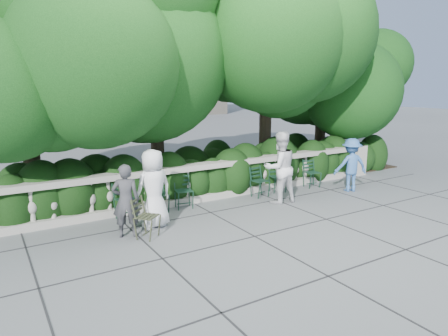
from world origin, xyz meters
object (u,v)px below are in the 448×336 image
chair_c (263,198)px  person_businessman (153,189)px  chair_a (162,214)px  chair_e (280,193)px  chair_d (186,210)px  person_woman_grey (126,201)px  person_casual_man (280,168)px  chair_b (131,219)px  person_older_blue (351,165)px  chair_f (314,188)px  chair_weathered (154,239)px

chair_c → person_businessman: 3.49m
chair_a → person_businessman: size_ratio=0.50×
chair_e → chair_d: bearing=-169.0°
chair_c → person_woman_grey: (-4.02, -0.79, 0.75)m
chair_a → person_casual_man: 3.20m
chair_e → person_businessman: 4.17m
chair_d → person_woman_grey: (-1.77, -0.96, 0.75)m
person_businessman → chair_e: bearing=-178.5°
chair_b → person_older_blue: person_older_blue is taller
chair_e → chair_f: bearing=6.1°
chair_d → person_older_blue: 4.94m
chair_c → person_casual_man: bearing=-84.1°
chair_d → person_casual_man: bearing=-5.8°
chair_d → person_casual_man: size_ratio=0.46×
chair_d → chair_e: size_ratio=1.00×
chair_weathered → person_businessman: (0.27, 0.64, 0.85)m
chair_f → person_older_blue: person_older_blue is taller
person_woman_grey → person_older_blue: size_ratio=0.98×
chair_f → chair_a: bearing=-174.2°
chair_weathered → chair_b: bearing=50.1°
person_woman_grey → chair_a: bearing=-119.7°
person_businessman → person_casual_man: (3.44, 0.02, 0.08)m
chair_d → chair_e: 2.94m
chair_b → chair_e: 4.30m
chair_a → person_older_blue: person_older_blue is taller
chair_b → chair_a: bearing=-26.5°
person_casual_man → chair_weathered: bearing=15.9°
person_businessman → chair_b: bearing=-78.0°
chair_f → person_businessman: size_ratio=0.50×
chair_a → chair_e: bearing=1.0°
chair_b → chair_c: same height
chair_c → person_businessman: (-3.34, -0.55, 0.85)m
person_casual_man → person_older_blue: (2.45, -0.18, -0.16)m
chair_a → chair_e: size_ratio=1.00×
chair_c → chair_f: (1.91, 0.03, 0.00)m
chair_a → chair_f: same height
chair_a → person_older_blue: size_ratio=0.55×
chair_a → chair_weathered: bearing=-117.2°
chair_d → chair_f: (4.16, -0.13, 0.00)m
chair_f → person_woman_grey: (-5.93, -0.83, 0.75)m
chair_a → chair_d: 0.64m
chair_a → chair_b: size_ratio=1.00×
person_casual_man → person_older_blue: size_ratio=1.21×
chair_a → chair_e: 3.58m
chair_d → chair_weathered: same height
chair_d → person_casual_man: person_casual_man is taller
person_businessman → chair_f: bearing=178.1°
person_woman_grey → person_casual_man: (4.12, 0.26, 0.18)m
person_older_blue → person_woman_grey: bearing=20.2°
chair_d → person_businessman: bearing=-136.1°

